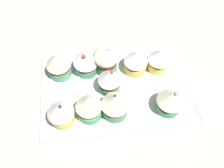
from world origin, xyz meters
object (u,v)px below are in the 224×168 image
cupcake_1 (89,107)px  cupcake_5 (58,64)px  cupcake_9 (159,59)px  napkin (216,99)px  cupcake_4 (109,80)px  baking_tray (112,91)px  cupcake_0 (61,113)px  cupcake_3 (170,101)px  cupcake_6 (86,62)px  cupcake_7 (106,60)px  cupcake_2 (116,104)px  cupcake_8 (136,62)px

cupcake_1 → cupcake_5: cupcake_1 is taller
cupcake_9 → napkin: size_ratio=0.59×
cupcake_4 → baking_tray: bearing=-45.3°
cupcake_1 → napkin: size_ratio=0.66×
cupcake_0 → cupcake_1: 6.48cm
cupcake_3 → cupcake_6: bearing=144.9°
cupcake_7 → cupcake_5: bearing=179.4°
cupcake_2 → cupcake_6: size_ratio=1.12×
cupcake_1 → cupcake_3: bearing=-1.8°
cupcake_6 → cupcake_4: bearing=-49.2°
cupcake_3 → cupcake_6: size_ratio=1.02×
cupcake_3 → napkin: bearing=5.7°
cupcake_5 → cupcake_2: bearing=-44.5°
cupcake_7 → cupcake_8: (7.58, -1.02, -0.39)cm
baking_tray → cupcake_8: size_ratio=5.19×
baking_tray → cupcake_2: (0.26, -6.21, 4.84)cm
cupcake_2 → cupcake_7: size_ratio=1.09×
cupcake_2 → cupcake_3: size_ratio=1.09×
cupcake_5 → cupcake_8: (19.77, -1.15, -0.36)cm
cupcake_3 → napkin: (13.05, 1.31, -4.75)cm
cupcake_4 → cupcake_8: (7.46, 4.99, -0.31)cm
cupcake_3 → cupcake_5: 29.19cm
cupcake_7 → napkin: bearing=-23.9°
cupcake_4 → cupcake_9: size_ratio=1.12×
cupcake_8 → cupcake_9: size_ratio=0.99×
cupcake_7 → cupcake_9: 13.69cm
cupcake_0 → cupcake_1: bearing=7.5°
baking_tray → cupcake_2: size_ratio=4.30×
cupcake_3 → cupcake_4: bearing=152.2°
cupcake_2 → cupcake_8: (6.57, 11.84, -0.68)cm
cupcake_1 → cupcake_4: bearing=50.4°
cupcake_0 → cupcake_6: size_ratio=1.07×
cupcake_9 → cupcake_3: bearing=-89.4°
cupcake_3 → napkin: 13.95cm
cupcake_9 → baking_tray: bearing=-156.8°
cupcake_3 → cupcake_5: same height
cupcake_3 → cupcake_4: 15.43cm
cupcake_2 → cupcake_7: (-1.01, 12.86, -0.29)cm
cupcake_4 → cupcake_5: cupcake_4 is taller
baking_tray → cupcake_4: (-0.63, 0.63, 4.47)cm
cupcake_6 → cupcake_9: bearing=-3.7°
cupcake_0 → cupcake_7: 17.87cm
cupcake_5 → baking_tray: bearing=-27.6°
cupcake_1 → cupcake_6: (0.17, 12.74, -0.19)cm
cupcake_1 → cupcake_3: cupcake_1 is taller
cupcake_4 → cupcake_5: bearing=153.5°
cupcake_5 → cupcake_9: 25.87cm
baking_tray → cupcake_5: (-12.94, 6.77, 4.52)cm
cupcake_7 → cupcake_6: bearing=178.6°
cupcake_2 → cupcake_1: bearing=177.8°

